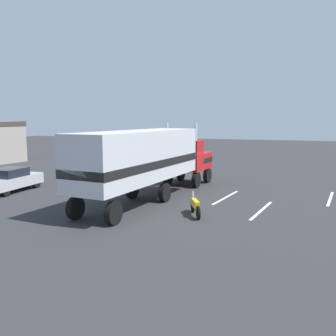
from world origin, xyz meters
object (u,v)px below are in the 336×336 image
object	(u,v)px
semi_truck	(149,158)
motorcycle	(195,206)
person_bystander	(128,175)
parked_car	(11,179)

from	to	relation	value
semi_truck	motorcycle	size ratio (longest dim) A/B	7.40
semi_truck	person_bystander	xyz separation A→B (m)	(3.05, 2.78, -1.63)
semi_truck	parked_car	xyz separation A→B (m)	(-0.64, 9.60, -1.72)
person_bystander	parked_car	distance (m)	7.76
motorcycle	parked_car	bearing A→B (deg)	81.31
semi_truck	motorcycle	world-z (taller)	semi_truck
semi_truck	person_bystander	world-z (taller)	semi_truck
person_bystander	parked_car	world-z (taller)	person_bystander
semi_truck	parked_car	bearing A→B (deg)	93.83
semi_truck	motorcycle	xyz separation A→B (m)	(-2.65, -3.56, -2.04)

